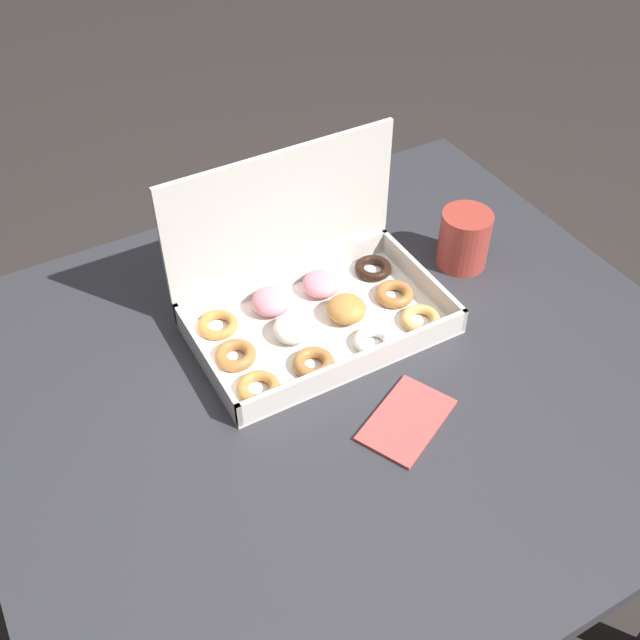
% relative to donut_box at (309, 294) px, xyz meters
% --- Properties ---
extents(ground_plane, '(8.00, 8.00, 0.00)m').
position_rel_donut_box_xyz_m(ground_plane, '(-0.01, -0.13, -0.79)').
color(ground_plane, '#2D2826').
extents(dining_table, '(1.09, 0.96, 0.74)m').
position_rel_donut_box_xyz_m(dining_table, '(-0.01, -0.13, -0.15)').
color(dining_table, '#2D2D33').
rests_on(dining_table, ground_plane).
extents(donut_box, '(0.40, 0.25, 0.26)m').
position_rel_donut_box_xyz_m(donut_box, '(0.00, 0.00, 0.00)').
color(donut_box, silver).
rests_on(donut_box, dining_table).
extents(coffee_mug, '(0.09, 0.09, 0.10)m').
position_rel_donut_box_xyz_m(coffee_mug, '(0.30, -0.01, 0.00)').
color(coffee_mug, '#A3382D').
rests_on(coffee_mug, dining_table).
extents(paper_napkin, '(0.17, 0.14, 0.01)m').
position_rel_donut_box_xyz_m(paper_napkin, '(0.02, -0.26, -0.05)').
color(paper_napkin, '#CC4C47').
rests_on(paper_napkin, dining_table).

